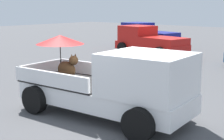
% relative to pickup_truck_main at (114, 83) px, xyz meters
% --- Properties ---
extents(ground_plane, '(80.00, 80.00, 0.00)m').
position_rel_pickup_truck_main_xyz_m(ground_plane, '(-0.37, -0.04, -0.98)').
color(ground_plane, '#4C4C4F').
extents(pickup_truck_main, '(5.20, 2.61, 2.18)m').
position_rel_pickup_truck_main_xyz_m(pickup_truck_main, '(0.00, 0.00, 0.00)').
color(pickup_truck_main, black).
rests_on(pickup_truck_main, ground).
extents(pickup_truck_red, '(5.05, 2.86, 1.80)m').
position_rel_pickup_truck_main_xyz_m(pickup_truck_red, '(-8.64, 13.76, -0.11)').
color(pickup_truck_red, black).
rests_on(pickup_truck_red, ground).
extents(pickup_truck_far, '(5.02, 2.75, 1.80)m').
position_rel_pickup_truck_main_xyz_m(pickup_truck_far, '(-6.17, 10.47, -0.11)').
color(pickup_truck_far, black).
rests_on(pickup_truck_far, ground).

